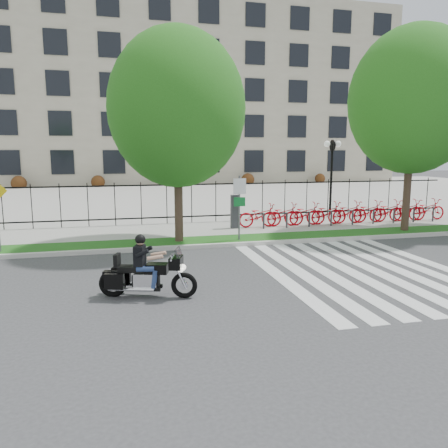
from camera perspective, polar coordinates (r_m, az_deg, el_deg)
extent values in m
plane|color=#363639|center=(12.28, -2.60, -7.42)|extent=(120.00, 120.00, 0.00)
cube|color=#BBB9B0|center=(16.18, -5.41, -3.04)|extent=(60.00, 0.20, 0.15)
cube|color=#164B12|center=(17.00, -5.83, -2.44)|extent=(60.00, 1.50, 0.15)
cube|color=#A4A299|center=(19.43, -6.85, -0.96)|extent=(60.00, 3.50, 0.15)
cube|color=#A4A299|center=(36.77, -10.17, 3.82)|extent=(80.00, 34.00, 0.10)
cube|color=#A39A83|center=(56.95, -11.81, 15.75)|extent=(60.00, 20.00, 20.00)
cylinder|color=black|center=(26.58, 13.83, 5.81)|extent=(0.14, 0.14, 4.00)
cylinder|color=black|center=(26.53, 13.99, 9.90)|extent=(0.06, 0.70, 0.70)
sphere|color=white|center=(26.37, 13.31, 10.15)|extent=(0.36, 0.36, 0.36)
sphere|color=white|center=(26.70, 14.68, 10.09)|extent=(0.36, 0.36, 0.36)
cylinder|color=#392A1F|center=(16.72, -5.97, 3.63)|extent=(0.32, 0.32, 3.46)
ellipsoid|color=#1D5914|center=(16.71, -6.16, 14.78)|extent=(5.07, 5.07, 5.83)
cylinder|color=#392A1F|center=(20.56, 22.83, 4.67)|extent=(0.32, 0.32, 3.93)
ellipsoid|color=#1D5914|center=(20.62, 23.49, 14.60)|extent=(5.35, 5.35, 6.15)
cube|color=#2D2D33|center=(19.59, 1.42, 1.64)|extent=(0.35, 0.25, 1.50)
imported|color=#C2000C|center=(19.97, 4.75, 1.13)|extent=(2.03, 0.71, 1.07)
cylinder|color=#2D2D33|center=(19.53, 5.20, 0.39)|extent=(0.08, 0.08, 0.70)
imported|color=#C2000C|center=(20.34, 7.69, 1.23)|extent=(2.03, 0.71, 1.07)
cylinder|color=#2D2D33|center=(19.91, 8.20, 0.50)|extent=(0.08, 0.08, 0.70)
imported|color=#C2000C|center=(20.76, 10.52, 1.32)|extent=(2.03, 0.71, 1.07)
cylinder|color=#2D2D33|center=(20.34, 11.08, 0.61)|extent=(0.08, 0.08, 0.70)
imported|color=#C2000C|center=(21.23, 13.23, 1.40)|extent=(2.03, 0.71, 1.07)
cylinder|color=#2D2D33|center=(20.82, 13.83, 0.72)|extent=(0.08, 0.08, 0.70)
imported|color=#C2000C|center=(21.75, 15.82, 1.48)|extent=(2.03, 0.71, 1.07)
cylinder|color=#2D2D33|center=(21.35, 16.45, 0.81)|extent=(0.08, 0.08, 0.70)
imported|color=#C2000C|center=(22.31, 18.28, 1.56)|extent=(2.03, 0.71, 1.07)
cylinder|color=#2D2D33|center=(21.92, 18.94, 0.90)|extent=(0.08, 0.08, 0.70)
imported|color=#C2000C|center=(22.91, 20.62, 1.62)|extent=(2.03, 0.71, 1.07)
cylinder|color=#2D2D33|center=(22.53, 21.30, 0.99)|extent=(0.08, 0.08, 0.70)
imported|color=#C2000C|center=(23.55, 22.83, 1.68)|extent=(2.03, 0.71, 1.07)
cylinder|color=#2D2D33|center=(23.18, 23.53, 1.07)|extent=(0.08, 0.08, 0.70)
imported|color=#C2000C|center=(24.22, 24.93, 1.74)|extent=(2.03, 0.71, 1.07)
cylinder|color=#2D2D33|center=(23.85, 25.64, 1.14)|extent=(0.08, 0.08, 0.70)
cylinder|color=#59595B|center=(16.90, 2.00, 2.09)|extent=(0.07, 0.07, 2.50)
cube|color=white|center=(16.78, 2.06, 4.96)|extent=(0.50, 0.03, 0.60)
cube|color=#0C6626|center=(16.83, 2.05, 2.92)|extent=(0.45, 0.03, 0.35)
torus|color=black|center=(10.85, -5.23, -7.98)|extent=(0.66, 0.31, 0.65)
torus|color=black|center=(11.27, -14.36, -7.58)|extent=(0.70, 0.34, 0.69)
cube|color=black|center=(10.72, -6.27, -5.00)|extent=(0.43, 0.58, 0.28)
cube|color=#26262B|center=(10.66, -5.94, -3.88)|extent=(0.28, 0.49, 0.29)
cube|color=silver|center=(11.00, -10.14, -7.27)|extent=(0.64, 0.48, 0.38)
cube|color=black|center=(10.85, -8.73, -5.75)|extent=(0.59, 0.46, 0.25)
cube|color=black|center=(11.01, -11.86, -5.73)|extent=(0.73, 0.52, 0.13)
cube|color=black|center=(11.06, -13.79, -4.62)|extent=(0.19, 0.33, 0.32)
cube|color=black|center=(10.92, -14.14, -7.28)|extent=(0.50, 0.29, 0.38)
cube|color=black|center=(11.44, -13.27, -6.48)|extent=(0.50, 0.29, 0.38)
cube|color=black|center=(10.87, -10.96, -4.04)|extent=(0.33, 0.43, 0.49)
sphere|color=tan|center=(10.79, -10.87, -2.19)|extent=(0.22, 0.22, 0.22)
sphere|color=black|center=(10.78, -10.88, -1.99)|extent=(0.26, 0.26, 0.26)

